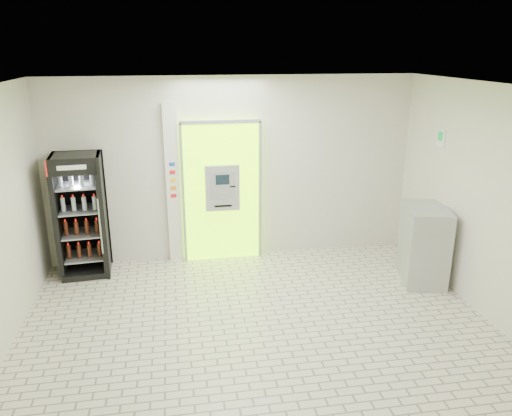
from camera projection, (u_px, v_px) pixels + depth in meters
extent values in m
plane|color=beige|center=(260.00, 331.00, 6.28)|extent=(6.00, 6.00, 0.00)
plane|color=beige|center=(233.00, 170.00, 8.16)|extent=(6.00, 0.00, 6.00)
plane|color=beige|center=(323.00, 336.00, 3.47)|extent=(6.00, 0.00, 6.00)
plane|color=beige|center=(493.00, 206.00, 6.30)|extent=(0.00, 5.00, 5.00)
plane|color=white|center=(260.00, 87.00, 5.35)|extent=(6.00, 6.00, 0.00)
cube|color=#92FF00|center=(222.00, 192.00, 8.17)|extent=(1.20, 0.12, 2.30)
cube|color=gray|center=(221.00, 122.00, 7.75)|extent=(1.28, 0.04, 0.06)
cube|color=gray|center=(183.00, 195.00, 8.00)|extent=(0.04, 0.04, 2.30)
cube|color=gray|center=(260.00, 191.00, 8.20)|extent=(0.04, 0.04, 2.30)
cube|color=black|center=(229.00, 230.00, 8.34)|extent=(0.62, 0.01, 0.67)
cube|color=black|center=(199.00, 143.00, 7.81)|extent=(0.22, 0.01, 0.18)
cube|color=#A3A6AB|center=(222.00, 188.00, 8.04)|extent=(0.55, 0.12, 0.75)
cube|color=black|center=(223.00, 180.00, 7.93)|extent=(0.22, 0.01, 0.16)
cube|color=gray|center=(223.00, 197.00, 8.01)|extent=(0.16, 0.01, 0.12)
cube|color=black|center=(233.00, 187.00, 7.99)|extent=(0.09, 0.01, 0.02)
cube|color=black|center=(223.00, 206.00, 8.06)|extent=(0.28, 0.01, 0.03)
cube|color=silver|center=(173.00, 185.00, 8.02)|extent=(0.22, 0.10, 2.60)
cube|color=#193FB2|center=(172.00, 164.00, 7.86)|extent=(0.09, 0.01, 0.06)
cube|color=red|center=(172.00, 172.00, 7.90)|extent=(0.09, 0.01, 0.06)
cube|color=yellow|center=(173.00, 180.00, 7.94)|extent=(0.09, 0.01, 0.06)
cube|color=orange|center=(173.00, 188.00, 7.98)|extent=(0.09, 0.01, 0.06)
cube|color=red|center=(174.00, 196.00, 8.02)|extent=(0.09, 0.01, 0.06)
cube|color=black|center=(82.00, 216.00, 7.63)|extent=(0.76, 0.70, 1.91)
cube|color=black|center=(85.00, 210.00, 7.91)|extent=(0.72, 0.11, 1.91)
cube|color=red|center=(72.00, 168.00, 7.08)|extent=(0.70, 0.06, 0.23)
cube|color=white|center=(72.00, 168.00, 7.07)|extent=(0.40, 0.04, 0.07)
cube|color=black|center=(88.00, 269.00, 7.91)|extent=(0.76, 0.70, 0.10)
cylinder|color=gray|center=(100.00, 227.00, 7.38)|extent=(0.03, 0.03, 0.86)
cube|color=gray|center=(86.00, 256.00, 7.84)|extent=(0.64, 0.60, 0.02)
cube|color=gray|center=(84.00, 233.00, 7.72)|extent=(0.64, 0.60, 0.02)
cube|color=gray|center=(81.00, 210.00, 7.60)|extent=(0.64, 0.60, 0.02)
cube|color=gray|center=(78.00, 186.00, 7.48)|extent=(0.64, 0.60, 0.02)
cube|color=#A3A6AB|center=(424.00, 244.00, 7.50)|extent=(0.79, 1.00, 1.17)
cube|color=gray|center=(406.00, 242.00, 7.43)|extent=(0.22, 0.83, 0.01)
cube|color=white|center=(441.00, 138.00, 7.42)|extent=(0.02, 0.22, 0.26)
cube|color=#0D9340|center=(440.00, 136.00, 7.40)|extent=(0.00, 0.14, 0.14)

